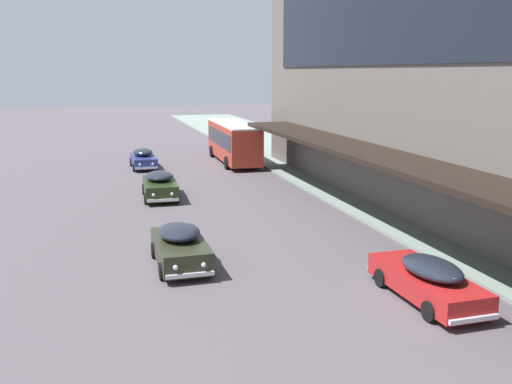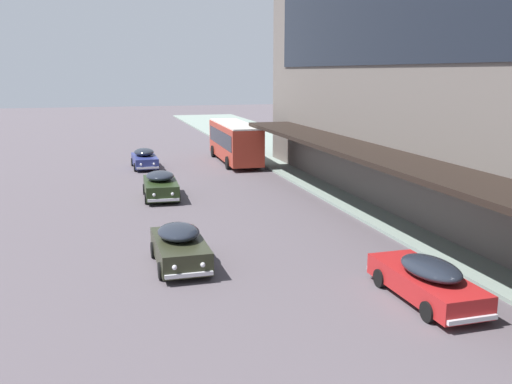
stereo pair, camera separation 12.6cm
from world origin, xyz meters
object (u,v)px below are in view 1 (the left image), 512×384
(sedan_trailing_mid, at_px, (160,185))
(transit_bus_kerbside_front, at_px, (233,140))
(sedan_lead_near, at_px, (428,279))
(sedan_far_back, at_px, (180,246))
(sedan_second_mid, at_px, (143,159))

(sedan_trailing_mid, bearing_deg, transit_bus_kerbside_front, 58.44)
(sedan_lead_near, height_order, sedan_trailing_mid, sedan_trailing_mid)
(transit_bus_kerbside_front, relative_size, sedan_trailing_mid, 2.25)
(sedan_lead_near, height_order, sedan_far_back, sedan_far_back)
(sedan_far_back, bearing_deg, sedan_second_mid, 88.49)
(sedan_trailing_mid, height_order, sedan_far_back, same)
(transit_bus_kerbside_front, xyz_separation_m, sedan_far_back, (-8.00, -24.26, -1.08))
(sedan_second_mid, height_order, sedan_far_back, sedan_far_back)
(sedan_second_mid, bearing_deg, transit_bus_kerbside_front, 6.59)
(sedan_trailing_mid, xyz_separation_m, sedan_second_mid, (-0.01, 11.15, -0.03))
(transit_bus_kerbside_front, height_order, sedan_far_back, transit_bus_kerbside_front)
(sedan_second_mid, xyz_separation_m, sedan_far_back, (-0.62, -23.41, 0.03))
(sedan_lead_near, relative_size, sedan_second_mid, 1.11)
(sedan_lead_near, distance_m, sedan_second_mid, 29.77)
(sedan_trailing_mid, bearing_deg, sedan_lead_near, -69.75)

